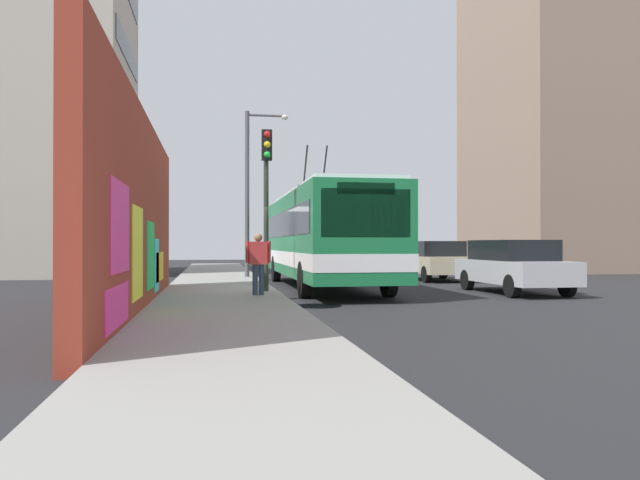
% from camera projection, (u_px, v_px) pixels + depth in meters
% --- Properties ---
extents(ground_plane, '(80.00, 80.00, 0.00)m').
position_uv_depth(ground_plane, '(275.00, 294.00, 17.93)').
color(ground_plane, '#232326').
extents(sidewalk_slab, '(48.00, 3.20, 0.15)m').
position_uv_depth(sidewalk_slab, '(220.00, 292.00, 17.66)').
color(sidewalk_slab, gray).
rests_on(sidewalk_slab, ground_plane).
extents(graffiti_wall, '(13.15, 0.32, 4.21)m').
position_uv_depth(graffiti_wall, '(140.00, 214.00, 13.00)').
color(graffiti_wall, maroon).
rests_on(graffiti_wall, ground_plane).
extents(building_far_left, '(8.66, 6.61, 20.38)m').
position_uv_depth(building_far_left, '(56.00, 61.00, 29.01)').
color(building_far_left, '#B2A899').
rests_on(building_far_left, ground_plane).
extents(building_far_right, '(10.00, 7.08, 21.67)m').
position_uv_depth(building_far_right, '(551.00, 78.00, 34.41)').
color(building_far_right, gray).
rests_on(building_far_right, ground_plane).
extents(city_bus, '(11.71, 2.63, 4.95)m').
position_uv_depth(city_bus, '(323.00, 235.00, 20.29)').
color(city_bus, '#19723F').
rests_on(city_bus, ground_plane).
extents(parked_car_silver, '(4.46, 1.85, 1.58)m').
position_uv_depth(parked_car_silver, '(513.00, 265.00, 18.12)').
color(parked_car_silver, '#B7B7BC').
rests_on(parked_car_silver, ground_plane).
extents(parked_car_champagne, '(4.05, 1.93, 1.58)m').
position_uv_depth(parked_car_champagne, '(435.00, 260.00, 24.49)').
color(parked_car_champagne, '#C6B793').
rests_on(parked_car_champagne, ground_plane).
extents(pedestrian_at_curb, '(0.22, 0.65, 1.59)m').
position_uv_depth(pedestrian_at_curb, '(258.00, 259.00, 15.69)').
color(pedestrian_at_curb, '#2D3F59').
rests_on(pedestrian_at_curb, sidewalk_slab).
extents(traffic_light, '(0.49, 0.28, 4.49)m').
position_uv_depth(traffic_light, '(266.00, 183.00, 16.87)').
color(traffic_light, '#2D382D').
rests_on(traffic_light, sidewalk_slab).
extents(street_lamp, '(0.44, 1.76, 6.68)m').
position_uv_depth(street_lamp, '(252.00, 182.00, 24.57)').
color(street_lamp, '#4C4C51').
rests_on(street_lamp, sidewalk_slab).
extents(curbside_puddle, '(1.20, 1.20, 0.00)m').
position_uv_depth(curbside_puddle, '(317.00, 306.00, 14.33)').
color(curbside_puddle, black).
rests_on(curbside_puddle, ground_plane).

